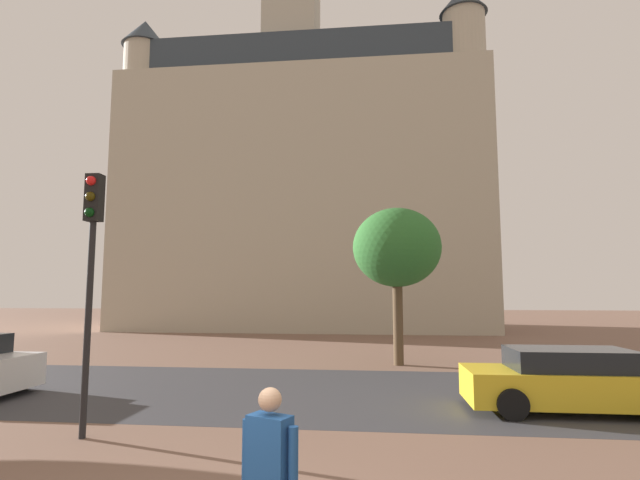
{
  "coord_description": "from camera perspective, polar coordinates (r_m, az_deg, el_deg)",
  "views": [
    {
      "loc": [
        1.97,
        -3.99,
        2.61
      ],
      "look_at": [
        0.3,
        11.23,
        4.27
      ],
      "focal_mm": 27.02,
      "sensor_mm": 36.0,
      "label": 1
    }
  ],
  "objects": [
    {
      "name": "ground_plane",
      "position": [
        14.37,
        -1.81,
        -16.66
      ],
      "size": [
        120.0,
        120.0,
        0.0
      ],
      "primitive_type": "plane",
      "color": "brown"
    },
    {
      "name": "landmark_building",
      "position": [
        37.2,
        -1.85,
        6.93
      ],
      "size": [
        25.95,
        11.65,
        40.24
      ],
      "color": "#B2A893",
      "rests_on": "ground_plane"
    },
    {
      "name": "person_skater",
      "position": [
        4.9,
        -5.95,
        -25.81
      ],
      "size": [
        0.57,
        0.39,
        1.73
      ],
      "color": "#706656",
      "rests_on": "ground_plane"
    },
    {
      "name": "tree_curb_far",
      "position": [
        17.96,
        9.08,
        -0.98
      ],
      "size": [
        3.24,
        3.24,
        5.71
      ],
      "color": "brown",
      "rests_on": "ground_plane"
    },
    {
      "name": "traffic_light_pole",
      "position": [
        9.93,
        -25.47,
        -1.22
      ],
      "size": [
        0.28,
        0.34,
        4.83
      ],
      "color": "black",
      "rests_on": "ground_plane"
    },
    {
      "name": "street_asphalt_strip",
      "position": [
        13.37,
        -2.45,
        -17.44
      ],
      "size": [
        120.0,
        7.13,
        0.0
      ],
      "primitive_type": "cube",
      "color": "#38383D",
      "rests_on": "ground_plane"
    },
    {
      "name": "car_yellow",
      "position": [
        12.34,
        27.57,
        -14.58
      ],
      "size": [
        4.52,
        1.94,
        1.37
      ],
      "color": "gold",
      "rests_on": "ground_plane"
    }
  ]
}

